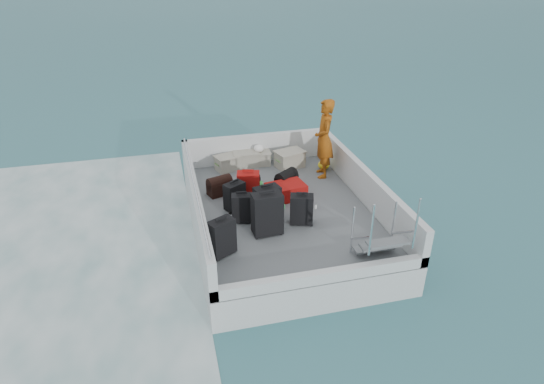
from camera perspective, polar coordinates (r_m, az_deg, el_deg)
The scene contains 23 objects.
ground at distance 9.57m, azimuth 1.30°, elevation -5.19°, with size 160.00×160.00×0.00m, color #195159.
wake_foam at distance 9.68m, azimuth -27.61°, elevation -8.38°, with size 10.00×10.00×0.00m, color white.
ferry_hull at distance 9.41m, azimuth 1.32°, elevation -3.66°, with size 3.60×5.00×0.60m, color silver.
deck at distance 9.25m, azimuth 1.34°, elevation -2.02°, with size 3.30×4.70×0.02m, color slate.
deck_fittings at distance 8.89m, azimuth 4.06°, elevation -0.60°, with size 3.60×5.00×0.90m.
suitcase_0 at distance 7.73m, azimuth -6.29°, elevation -5.74°, with size 0.44×0.25×0.68m, color black.
suitcase_1 at distance 8.64m, azimuth -3.77°, elevation -2.08°, with size 0.39×0.22×0.58m, color black.
suitcase_2 at distance 9.08m, azimuth -4.71°, elevation -0.56°, with size 0.40×0.24×0.58m, color black.
suitcase_3 at distance 8.20m, azimuth -0.60°, elevation -2.83°, with size 0.54×0.31×0.82m, color black.
suitcase_4 at distance 8.64m, azimuth -0.61°, elevation -1.53°, with size 0.48×0.28×0.71m, color black.
suitcase_5 at distance 9.39m, azimuth -2.97°, elevation 0.69°, with size 0.45×0.27×0.63m, color #9D0C0D.
suitcase_6 at distance 8.58m, azimuth 3.72°, elevation -2.24°, with size 0.43×0.26×0.60m, color black.
suitcase_8 at distance 9.55m, azimuth 1.74°, elevation 0.12°, with size 0.52×0.79×0.31m, color #9D0C0D.
duffel_0 at distance 9.75m, azimuth -6.57°, elevation 0.59°, with size 0.51×0.30×0.32m, color black, non-canonical shape.
duffel_1 at distance 9.89m, azimuth -2.94°, elevation 1.13°, with size 0.43×0.30×0.32m, color black, non-canonical shape.
duffel_2 at distance 9.96m, azimuth 1.81°, elevation 1.37°, with size 0.49×0.30×0.32m, color black, non-canonical shape.
crate_0 at distance 10.87m, azimuth -5.55°, elevation 3.61°, with size 0.54×0.37×0.33m, color #AFAB99.
crate_1 at distance 11.02m, azimuth -3.32°, elevation 4.10°, with size 0.57×0.39×0.34m, color #AFAB99.
crate_2 at distance 11.09m, azimuth -1.67°, elevation 4.19°, with size 0.51×0.35×0.31m, color #AFAB99.
crate_3 at distance 10.96m, azimuth 2.24°, elevation 4.08°, with size 0.63×0.44×0.38m, color #AFAB99.
yellow_bag at distance 10.94m, azimuth 6.51°, elevation 3.42°, with size 0.28×0.26×0.22m, color yellow.
white_bag at distance 10.99m, azimuth -1.68°, elevation 5.36°, with size 0.24×0.24×0.18m, color white.
passenger at distance 10.31m, azimuth 6.56°, elevation 6.65°, with size 0.67×0.43×1.81m, color orange.
Camera 1 is at (-2.17, -7.74, 5.19)m, focal length 30.00 mm.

